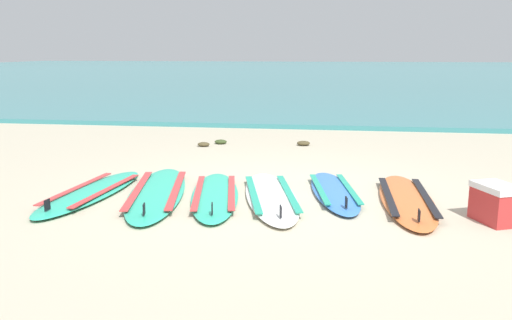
# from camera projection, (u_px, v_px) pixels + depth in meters

# --- Properties ---
(ground_plane) EXTENTS (80.00, 80.00, 0.00)m
(ground_plane) POSITION_uv_depth(u_px,v_px,m) (282.00, 195.00, 6.14)
(ground_plane) COLOR #B7AD93
(sea) EXTENTS (80.00, 60.00, 0.10)m
(sea) POSITION_uv_depth(u_px,v_px,m) (326.00, 71.00, 40.24)
(sea) COLOR teal
(sea) RESTS_ON ground
(surfboard_0) EXTENTS (0.73, 2.19, 0.18)m
(surfboard_0) POSITION_uv_depth(u_px,v_px,m) (92.00, 192.00, 6.14)
(surfboard_0) COLOR #2DB793
(surfboard_0) RESTS_ON ground
(surfboard_1) EXTENTS (1.07, 2.51, 0.18)m
(surfboard_1) POSITION_uv_depth(u_px,v_px,m) (157.00, 192.00, 6.14)
(surfboard_1) COLOR #2DB793
(surfboard_1) RESTS_ON ground
(surfboard_2) EXTENTS (0.91, 2.16, 0.18)m
(surfboard_2) POSITION_uv_depth(u_px,v_px,m) (215.00, 195.00, 6.02)
(surfboard_2) COLOR #2DB793
(surfboard_2) RESTS_ON ground
(surfboard_3) EXTENTS (1.04, 2.29, 0.18)m
(surfboard_3) POSITION_uv_depth(u_px,v_px,m) (271.00, 196.00, 5.98)
(surfboard_3) COLOR white
(surfboard_3) RESTS_ON ground
(surfboard_4) EXTENTS (0.78, 1.97, 0.18)m
(surfboard_4) POSITION_uv_depth(u_px,v_px,m) (334.00, 191.00, 6.17)
(surfboard_4) COLOR #3875CC
(surfboard_4) RESTS_ON ground
(surfboard_5) EXTENTS (0.57, 2.24, 0.18)m
(surfboard_5) POSITION_uv_depth(u_px,v_px,m) (407.00, 199.00, 5.85)
(surfboard_5) COLOR orange
(surfboard_5) RESTS_ON ground
(cooler_box) EXTENTS (0.46, 0.54, 0.38)m
(cooler_box) POSITION_uv_depth(u_px,v_px,m) (496.00, 203.00, 5.15)
(cooler_box) COLOR red
(cooler_box) RESTS_ON ground
(seaweed_clump_near_shoreline) EXTENTS (0.22, 0.18, 0.08)m
(seaweed_clump_near_shoreline) POSITION_uv_depth(u_px,v_px,m) (221.00, 142.00, 9.48)
(seaweed_clump_near_shoreline) COLOR #384723
(seaweed_clump_near_shoreline) RESTS_ON ground
(seaweed_clump_mid_sand) EXTENTS (0.23, 0.18, 0.08)m
(seaweed_clump_mid_sand) POSITION_uv_depth(u_px,v_px,m) (303.00, 143.00, 9.32)
(seaweed_clump_mid_sand) COLOR #4C4228
(seaweed_clump_mid_sand) RESTS_ON ground
(seaweed_clump_by_the_boards) EXTENTS (0.21, 0.17, 0.07)m
(seaweed_clump_by_the_boards) POSITION_uv_depth(u_px,v_px,m) (204.00, 144.00, 9.24)
(seaweed_clump_by_the_boards) COLOR #4C4228
(seaweed_clump_by_the_boards) RESTS_ON ground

